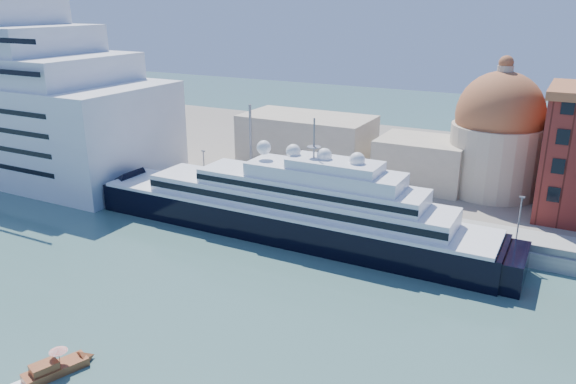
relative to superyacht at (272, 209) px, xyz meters
The scene contains 9 objects.
ground 25.31m from the superyacht, 67.20° to the right, with size 400.00×400.00×0.00m, color #355C59.
quay 14.96m from the superyacht, 48.71° to the left, with size 180.00×10.00×2.50m, color gray.
land 53.00m from the superyacht, 79.47° to the left, with size 260.00×72.00×2.00m, color slate.
quay_fence 11.71m from the superyacht, 33.94° to the left, with size 180.00×0.10×1.20m, color slate.
superyacht is the anchor object (origin of this frame).
service_barge 24.47m from the superyacht, behind, with size 10.81×4.28×2.38m.
water_taxi 46.69m from the superyacht, 91.81° to the right, with size 4.45×7.18×3.24m.
church 38.82m from the superyacht, 65.19° to the left, with size 66.00×18.00×25.50m.
lamp_posts 11.21m from the superyacht, 107.95° to the left, with size 120.80×2.40×18.00m.
Camera 1 is at (36.11, -57.63, 39.11)m, focal length 35.00 mm.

